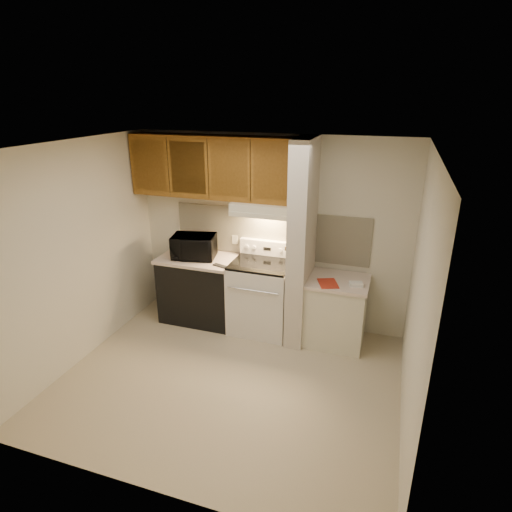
% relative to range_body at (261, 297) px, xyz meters
% --- Properties ---
extents(floor, '(3.60, 3.60, 0.00)m').
position_rel_range_body_xyz_m(floor, '(0.00, -1.16, -0.46)').
color(floor, '#BEAF90').
rests_on(floor, ground).
extents(ceiling, '(3.60, 3.60, 0.00)m').
position_rel_range_body_xyz_m(ceiling, '(0.00, -1.16, 2.04)').
color(ceiling, white).
rests_on(ceiling, wall_back).
extents(wall_back, '(3.60, 2.50, 0.02)m').
position_rel_range_body_xyz_m(wall_back, '(0.00, 0.34, 0.79)').
color(wall_back, beige).
rests_on(wall_back, floor).
extents(wall_left, '(0.02, 3.00, 2.50)m').
position_rel_range_body_xyz_m(wall_left, '(-1.80, -1.16, 0.79)').
color(wall_left, beige).
rests_on(wall_left, floor).
extents(wall_right, '(0.02, 3.00, 2.50)m').
position_rel_range_body_xyz_m(wall_right, '(1.80, -1.16, 0.79)').
color(wall_right, beige).
rests_on(wall_right, floor).
extents(backsplash, '(2.60, 0.02, 0.63)m').
position_rel_range_body_xyz_m(backsplash, '(0.00, 0.33, 0.78)').
color(backsplash, '#F2E9C6').
rests_on(backsplash, wall_back).
extents(range_body, '(0.76, 0.65, 0.92)m').
position_rel_range_body_xyz_m(range_body, '(0.00, 0.00, 0.00)').
color(range_body, silver).
rests_on(range_body, floor).
extents(oven_window, '(0.50, 0.01, 0.30)m').
position_rel_range_body_xyz_m(oven_window, '(0.00, -0.32, 0.04)').
color(oven_window, black).
rests_on(oven_window, range_body).
extents(oven_handle, '(0.65, 0.02, 0.02)m').
position_rel_range_body_xyz_m(oven_handle, '(0.00, -0.35, 0.26)').
color(oven_handle, silver).
rests_on(oven_handle, range_body).
extents(cooktop, '(0.74, 0.64, 0.03)m').
position_rel_range_body_xyz_m(cooktop, '(0.00, 0.00, 0.48)').
color(cooktop, black).
rests_on(cooktop, range_body).
extents(range_backguard, '(0.76, 0.08, 0.20)m').
position_rel_range_body_xyz_m(range_backguard, '(0.00, 0.28, 0.59)').
color(range_backguard, silver).
rests_on(range_backguard, range_body).
extents(range_display, '(0.10, 0.01, 0.04)m').
position_rel_range_body_xyz_m(range_display, '(0.00, 0.24, 0.59)').
color(range_display, black).
rests_on(range_display, range_backguard).
extents(range_knob_left_outer, '(0.05, 0.02, 0.05)m').
position_rel_range_body_xyz_m(range_knob_left_outer, '(-0.28, 0.24, 0.59)').
color(range_knob_left_outer, silver).
rests_on(range_knob_left_outer, range_backguard).
extents(range_knob_left_inner, '(0.05, 0.02, 0.05)m').
position_rel_range_body_xyz_m(range_knob_left_inner, '(-0.18, 0.24, 0.59)').
color(range_knob_left_inner, silver).
rests_on(range_knob_left_inner, range_backguard).
extents(range_knob_right_inner, '(0.05, 0.02, 0.05)m').
position_rel_range_body_xyz_m(range_knob_right_inner, '(0.18, 0.24, 0.59)').
color(range_knob_right_inner, silver).
rests_on(range_knob_right_inner, range_backguard).
extents(range_knob_right_outer, '(0.05, 0.02, 0.05)m').
position_rel_range_body_xyz_m(range_knob_right_outer, '(0.28, 0.24, 0.59)').
color(range_knob_right_outer, silver).
rests_on(range_knob_right_outer, range_backguard).
extents(dishwasher_front, '(1.00, 0.63, 0.87)m').
position_rel_range_body_xyz_m(dishwasher_front, '(-0.88, 0.01, -0.03)').
color(dishwasher_front, black).
rests_on(dishwasher_front, floor).
extents(left_countertop, '(1.04, 0.67, 0.04)m').
position_rel_range_body_xyz_m(left_countertop, '(-0.88, 0.01, 0.43)').
color(left_countertop, beige).
rests_on(left_countertop, dishwasher_front).
extents(spoon_rest, '(0.22, 0.13, 0.01)m').
position_rel_range_body_xyz_m(spoon_rest, '(-0.48, -0.19, 0.46)').
color(spoon_rest, black).
rests_on(spoon_rest, left_countertop).
extents(teal_jar, '(0.10, 0.10, 0.09)m').
position_rel_range_body_xyz_m(teal_jar, '(-1.23, 0.23, 0.50)').
color(teal_jar, '#2A5C58').
rests_on(teal_jar, left_countertop).
extents(outlet, '(0.08, 0.01, 0.12)m').
position_rel_range_body_xyz_m(outlet, '(-0.48, 0.32, 0.64)').
color(outlet, beige).
rests_on(outlet, backsplash).
extents(microwave, '(0.62, 0.48, 0.31)m').
position_rel_range_body_xyz_m(microwave, '(-0.93, -0.01, 0.60)').
color(microwave, black).
rests_on(microwave, left_countertop).
extents(partition_pillar, '(0.22, 0.70, 2.50)m').
position_rel_range_body_xyz_m(partition_pillar, '(0.51, -0.01, 0.79)').
color(partition_pillar, beige).
rests_on(partition_pillar, floor).
extents(pillar_trim, '(0.01, 0.70, 0.04)m').
position_rel_range_body_xyz_m(pillar_trim, '(0.39, -0.01, 0.84)').
color(pillar_trim, brown).
rests_on(pillar_trim, partition_pillar).
extents(knife_strip, '(0.02, 0.42, 0.04)m').
position_rel_range_body_xyz_m(knife_strip, '(0.39, -0.06, 0.86)').
color(knife_strip, black).
rests_on(knife_strip, partition_pillar).
extents(knife_blade_a, '(0.01, 0.03, 0.16)m').
position_rel_range_body_xyz_m(knife_blade_a, '(0.38, -0.21, 0.76)').
color(knife_blade_a, silver).
rests_on(knife_blade_a, knife_strip).
extents(knife_handle_a, '(0.02, 0.02, 0.10)m').
position_rel_range_body_xyz_m(knife_handle_a, '(0.38, -0.21, 0.91)').
color(knife_handle_a, black).
rests_on(knife_handle_a, knife_strip).
extents(knife_blade_b, '(0.01, 0.04, 0.18)m').
position_rel_range_body_xyz_m(knife_blade_b, '(0.38, -0.14, 0.75)').
color(knife_blade_b, silver).
rests_on(knife_blade_b, knife_strip).
extents(knife_handle_b, '(0.02, 0.02, 0.10)m').
position_rel_range_body_xyz_m(knife_handle_b, '(0.38, -0.14, 0.91)').
color(knife_handle_b, black).
rests_on(knife_handle_b, knife_strip).
extents(knife_blade_c, '(0.01, 0.04, 0.20)m').
position_rel_range_body_xyz_m(knife_blade_c, '(0.38, -0.06, 0.74)').
color(knife_blade_c, silver).
rests_on(knife_blade_c, knife_strip).
extents(knife_handle_c, '(0.02, 0.02, 0.10)m').
position_rel_range_body_xyz_m(knife_handle_c, '(0.38, -0.06, 0.91)').
color(knife_handle_c, black).
rests_on(knife_handle_c, knife_strip).
extents(knife_blade_d, '(0.01, 0.04, 0.16)m').
position_rel_range_body_xyz_m(knife_blade_d, '(0.38, 0.02, 0.76)').
color(knife_blade_d, silver).
rests_on(knife_blade_d, knife_strip).
extents(knife_handle_d, '(0.02, 0.02, 0.10)m').
position_rel_range_body_xyz_m(knife_handle_d, '(0.38, 0.04, 0.91)').
color(knife_handle_d, black).
rests_on(knife_handle_d, knife_strip).
extents(knife_blade_e, '(0.01, 0.04, 0.18)m').
position_rel_range_body_xyz_m(knife_blade_e, '(0.38, 0.10, 0.75)').
color(knife_blade_e, silver).
rests_on(knife_blade_e, knife_strip).
extents(knife_handle_e, '(0.02, 0.02, 0.10)m').
position_rel_range_body_xyz_m(knife_handle_e, '(0.38, 0.10, 0.91)').
color(knife_handle_e, black).
rests_on(knife_handle_e, knife_strip).
extents(oven_mitt, '(0.03, 0.10, 0.24)m').
position_rel_range_body_xyz_m(oven_mitt, '(0.38, 0.17, 0.67)').
color(oven_mitt, gray).
rests_on(oven_mitt, partition_pillar).
extents(right_cab_base, '(0.70, 0.60, 0.81)m').
position_rel_range_body_xyz_m(right_cab_base, '(0.97, -0.01, -0.06)').
color(right_cab_base, beige).
rests_on(right_cab_base, floor).
extents(right_countertop, '(0.74, 0.64, 0.04)m').
position_rel_range_body_xyz_m(right_countertop, '(0.97, -0.01, 0.37)').
color(right_countertop, beige).
rests_on(right_countertop, right_cab_base).
extents(red_folder, '(0.30, 0.34, 0.01)m').
position_rel_range_body_xyz_m(red_folder, '(0.87, -0.16, 0.39)').
color(red_folder, '#B02C1A').
rests_on(red_folder, right_countertop).
extents(white_box, '(0.18, 0.14, 0.04)m').
position_rel_range_body_xyz_m(white_box, '(1.19, -0.11, 0.41)').
color(white_box, white).
rests_on(white_box, right_countertop).
extents(range_hood, '(0.78, 0.44, 0.15)m').
position_rel_range_body_xyz_m(range_hood, '(0.00, 0.12, 1.17)').
color(range_hood, beige).
rests_on(range_hood, upper_cabinets).
extents(hood_lip, '(0.78, 0.04, 0.06)m').
position_rel_range_body_xyz_m(hood_lip, '(0.00, -0.08, 1.12)').
color(hood_lip, beige).
rests_on(hood_lip, range_hood).
extents(upper_cabinets, '(2.18, 0.33, 0.77)m').
position_rel_range_body_xyz_m(upper_cabinets, '(-0.69, 0.17, 1.62)').
color(upper_cabinets, brown).
rests_on(upper_cabinets, wall_back).
extents(cab_door_a, '(0.46, 0.01, 0.63)m').
position_rel_range_body_xyz_m(cab_door_a, '(-1.51, 0.01, 1.62)').
color(cab_door_a, brown).
rests_on(cab_door_a, upper_cabinets).
extents(cab_gap_a, '(0.01, 0.01, 0.73)m').
position_rel_range_body_xyz_m(cab_gap_a, '(-1.23, 0.01, 1.62)').
color(cab_gap_a, black).
rests_on(cab_gap_a, upper_cabinets).
extents(cab_door_b, '(0.46, 0.01, 0.63)m').
position_rel_range_body_xyz_m(cab_door_b, '(-0.96, 0.01, 1.62)').
color(cab_door_b, brown).
rests_on(cab_door_b, upper_cabinets).
extents(cab_gap_b, '(0.01, 0.01, 0.73)m').
position_rel_range_body_xyz_m(cab_gap_b, '(-0.69, 0.01, 1.62)').
color(cab_gap_b, black).
rests_on(cab_gap_b, upper_cabinets).
extents(cab_door_c, '(0.46, 0.01, 0.63)m').
position_rel_range_body_xyz_m(cab_door_c, '(-0.42, 0.01, 1.62)').
color(cab_door_c, brown).
rests_on(cab_door_c, upper_cabinets).
extents(cab_gap_c, '(0.01, 0.01, 0.73)m').
position_rel_range_body_xyz_m(cab_gap_c, '(-0.14, 0.01, 1.62)').
color(cab_gap_c, black).
rests_on(cab_gap_c, upper_cabinets).
extents(cab_door_d, '(0.46, 0.01, 0.63)m').
position_rel_range_body_xyz_m(cab_door_d, '(0.13, 0.01, 1.62)').
color(cab_door_d, brown).
rests_on(cab_door_d, upper_cabinets).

